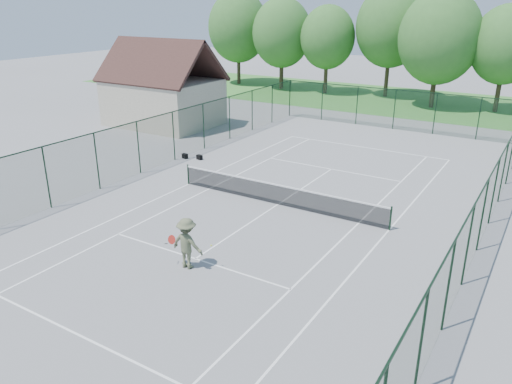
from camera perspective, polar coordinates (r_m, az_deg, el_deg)
ground at (r=24.12m, az=2.50°, el=-1.44°), size 140.00×140.00×0.00m
grass_far at (r=51.50m, az=19.36°, el=9.52°), size 80.00×16.00×0.01m
court_lines at (r=24.12m, az=2.50°, el=-1.43°), size 11.05×23.85×0.01m
tennis_net at (r=23.91m, az=2.52°, el=-0.16°), size 11.08×0.08×1.10m
fence_enclosure at (r=23.57m, az=2.56°, el=2.07°), size 18.05×36.05×3.02m
utility_building at (r=40.34m, az=-10.65°, el=11.96°), size 8.60×6.27×6.63m
tree_line_far at (r=50.77m, az=20.19°, el=16.13°), size 39.40×6.40×9.70m
sports_bag_a at (r=31.53m, az=-8.13°, el=4.09°), size 0.42×0.32×0.30m
sports_bag_b at (r=31.19m, az=-6.48°, el=3.97°), size 0.41×0.30×0.29m
tennis_player at (r=18.35m, az=-7.88°, el=-5.83°), size 1.70×0.88×1.95m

